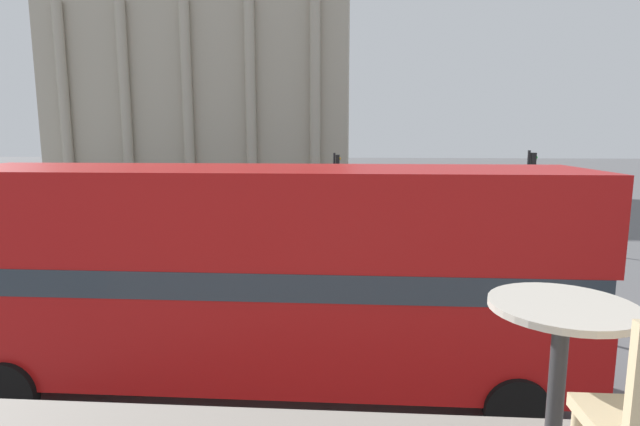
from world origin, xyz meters
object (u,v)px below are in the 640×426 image
Objects in this scene: traffic_light_mid at (529,184)px; pedestrian_yellow at (568,210)px; pedestrian_black at (520,261)px; plaza_building_left at (206,83)px; traffic_light_far at (336,177)px; double_decker_bus at (266,270)px; traffic_light_near at (474,227)px; cafe_dining_table at (560,347)px; pedestrian_red at (303,196)px.

traffic_light_mid reaches higher than pedestrian_yellow.
traffic_light_mid is at bearing -69.88° from pedestrian_black.
traffic_light_far is (13.51, -22.16, -7.28)m from plaza_building_left.
pedestrian_yellow is (12.09, 16.27, -1.25)m from double_decker_bus.
plaza_building_left reaches higher than pedestrian_black.
double_decker_bus is 6.66× the size of pedestrian_black.
pedestrian_yellow is (7.32, 11.58, -1.22)m from traffic_light_near.
traffic_light_far is (-8.49, 5.17, -0.19)m from traffic_light_mid.
cafe_dining_table is 25.09m from traffic_light_far.
double_decker_bus is 6.05× the size of pedestrian_yellow.
pedestrian_yellow is 14.86m from pedestrian_red.
cafe_dining_table reaches higher than traffic_light_near.
traffic_light_far is 4.51m from pedestrian_red.
traffic_light_near is at bearing 82.90° from pedestrian_black.
pedestrian_black is at bearing -60.28° from plaza_building_left.
pedestrian_black is (1.84, 1.71, -1.33)m from traffic_light_near.
traffic_light_near is at bearing -73.11° from traffic_light_far.
traffic_light_near is (17.69, -35.91, -7.45)m from plaza_building_left.
double_decker_bus reaches higher than pedestrian_black.
double_decker_bus is 3.19× the size of traffic_light_near.
pedestrian_black is at bearing 45.32° from double_decker_bus.
pedestrian_red is at bearing -22.49° from pedestrian_black.
traffic_light_near is at bearing 110.10° from pedestrian_red.
cafe_dining_table reaches higher than pedestrian_red.
cafe_dining_table is 29.06m from pedestrian_red.
traffic_light_near is at bearing 78.25° from cafe_dining_table.
pedestrian_red is (-2.18, 3.65, -1.52)m from traffic_light_far.
traffic_light_far is at bearing 94.21° from cafe_dining_table.
cafe_dining_table is 0.44× the size of pedestrian_black.
plaza_building_left is at bearing -20.92° from pedestrian_yellow.
double_decker_bus reaches higher than traffic_light_near.
plaza_building_left is 8.21× the size of traffic_light_near.
pedestrian_red is at bearing 0.23° from pedestrian_yellow.
traffic_light_near is 2.09× the size of pedestrian_black.
pedestrian_red is (-6.35, 17.40, -1.35)m from traffic_light_near.
pedestrian_yellow is (25.00, -24.33, -8.66)m from plaza_building_left.
traffic_light_near reaches higher than pedestrian_red.
cafe_dining_table reaches higher than pedestrian_black.
pedestrian_red is (-10.67, 8.82, -1.71)m from traffic_light_mid.
cafe_dining_table is at bearing 112.08° from pedestrian_black.
traffic_light_far reaches higher than traffic_light_near.
pedestrian_yellow is (3.00, 3.00, -1.57)m from traffic_light_mid.
pedestrian_red is (-13.67, 5.82, -0.14)m from pedestrian_yellow.
plaza_building_left is at bearing 108.87° from double_decker_bus.
traffic_light_mid is (9.09, 13.28, 0.32)m from double_decker_bus.
traffic_light_mid is (22.00, -27.33, -7.09)m from plaza_building_left.
traffic_light_mid is at bearing 63.31° from traffic_light_near.
traffic_light_mid is (6.65, 19.81, -1.19)m from cafe_dining_table.
cafe_dining_table is 20.93m from traffic_light_mid.
traffic_light_near is at bearing 45.75° from double_decker_bus.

